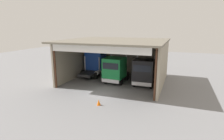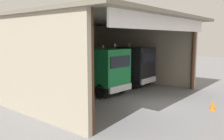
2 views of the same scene
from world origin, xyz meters
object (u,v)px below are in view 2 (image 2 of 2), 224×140
object	(u,v)px
truck_blue_right_bay	(32,73)
oil_drum	(40,84)
truck_green_yard_outside	(104,70)
truck_black_center_left_bay	(132,66)
tool_cart	(38,83)
traffic_cone	(213,105)

from	to	relation	value
truck_blue_right_bay	oil_drum	world-z (taller)	truck_blue_right_bay
truck_green_yard_outside	truck_black_center_left_bay	bearing A→B (deg)	-175.88
tool_cart	traffic_cone	world-z (taller)	tool_cart
oil_drum	truck_black_center_left_bay	bearing A→B (deg)	-41.05
oil_drum	traffic_cone	world-z (taller)	oil_drum
truck_blue_right_bay	tool_cart	xyz separation A→B (m)	(1.96, 2.36, -1.31)
truck_green_yard_outside	traffic_cone	bearing A→B (deg)	100.82
tool_cart	traffic_cone	distance (m)	13.01
tool_cart	truck_green_yard_outside	bearing A→B (deg)	-66.22
oil_drum	tool_cart	size ratio (longest dim) A/B	0.87
truck_blue_right_bay	truck_green_yard_outside	world-z (taller)	truck_green_yard_outside
truck_green_yard_outside	traffic_cone	distance (m)	7.69
truck_green_yard_outside	traffic_cone	xyz separation A→B (m)	(1.00, -7.47, -1.51)
traffic_cone	truck_black_center_left_bay	bearing A→B (deg)	69.77
truck_blue_right_bay	truck_green_yard_outside	xyz separation A→B (m)	(4.22, -2.77, -0.02)
truck_blue_right_bay	traffic_cone	bearing A→B (deg)	-63.09
tool_cart	truck_black_center_left_bay	bearing A→B (deg)	-39.96
truck_blue_right_bay	truck_green_yard_outside	distance (m)	5.05
truck_green_yard_outside	truck_black_center_left_bay	distance (m)	3.78
truck_black_center_left_bay	tool_cart	distance (m)	7.98
truck_black_center_left_bay	tool_cart	size ratio (longest dim) A/B	5.21
oil_drum	traffic_cone	bearing A→B (deg)	-76.31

